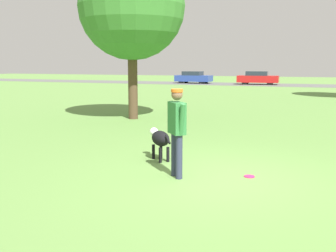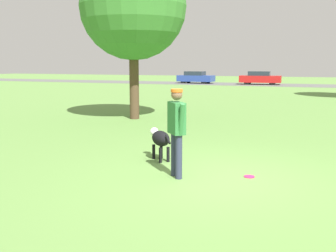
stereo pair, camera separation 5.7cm
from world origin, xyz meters
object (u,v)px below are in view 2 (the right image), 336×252
at_px(frisbee, 249,177).
at_px(tree_near_left, 133,7).
at_px(parked_car_red, 260,78).
at_px(dog, 160,139).
at_px(parked_car_blue, 196,77).
at_px(person, 177,125).

relative_size(frisbee, tree_near_left, 0.03).
bearing_deg(parked_car_red, frisbee, -84.62).
xyz_separation_m(frisbee, parked_car_red, (-4.84, 34.00, 0.67)).
xyz_separation_m(tree_near_left, parked_car_red, (0.85, 27.50, -3.64)).
distance_m(dog, parked_car_blue, 34.88).
xyz_separation_m(person, frisbee, (1.32, 0.52, -1.01)).
bearing_deg(tree_near_left, parked_car_red, 88.24).
distance_m(dog, tree_near_left, 7.86).
bearing_deg(tree_near_left, dog, -58.89).
distance_m(person, dog, 1.51).
bearing_deg(person, dog, 173.77).
relative_size(parked_car_blue, parked_car_red, 0.94).
height_order(dog, frisbee, dog).
bearing_deg(parked_car_red, person, -86.89).
xyz_separation_m(dog, tree_near_left, (-3.54, 5.87, 3.84)).
bearing_deg(parked_car_blue, dog, -71.49).
relative_size(dog, parked_car_blue, 0.20).
bearing_deg(dog, parked_car_blue, -29.77).
xyz_separation_m(person, parked_car_red, (-3.52, 34.52, -0.34)).
xyz_separation_m(dog, parked_car_blue, (-9.69, 33.51, 0.16)).
height_order(person, parked_car_red, person).
distance_m(person, parked_car_blue, 36.21).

